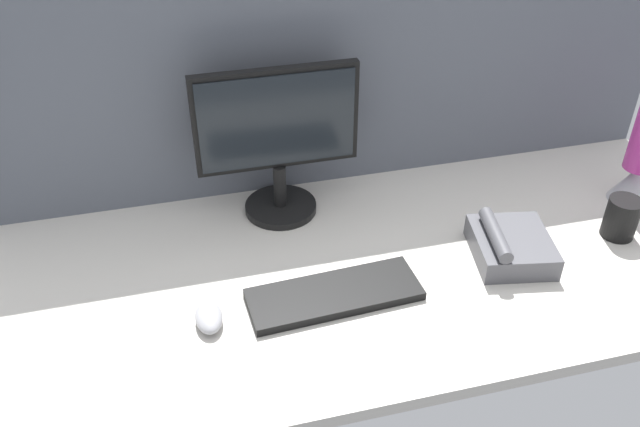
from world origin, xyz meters
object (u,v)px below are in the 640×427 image
at_px(keyboard, 334,294).
at_px(desk_phone, 510,246).
at_px(mouse, 209,317).
at_px(mug_black_travel, 621,218).
at_px(monitor, 277,137).

relative_size(keyboard, desk_phone, 1.70).
bearing_deg(mouse, desk_phone, 4.33).
bearing_deg(mouse, keyboard, 2.61).
relative_size(mug_black_travel, desk_phone, 0.46).
distance_m(mouse, desk_phone, 0.70).
bearing_deg(desk_phone, mouse, -176.27).
bearing_deg(mug_black_travel, desk_phone, -177.95).
bearing_deg(mouse, mug_black_travel, 3.83).
bearing_deg(monitor, keyboard, -82.71).
height_order(mouse, desk_phone, desk_phone).
bearing_deg(desk_phone, keyboard, -175.18).
distance_m(monitor, mouse, 0.47).
distance_m(monitor, mug_black_travel, 0.84).
relative_size(keyboard, mug_black_travel, 3.66).
xyz_separation_m(monitor, desk_phone, (0.47, -0.32, -0.18)).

